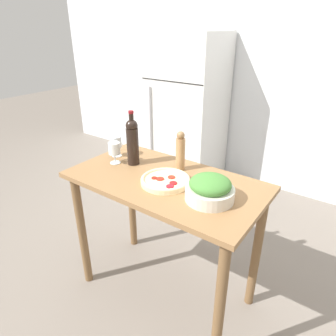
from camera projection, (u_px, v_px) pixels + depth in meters
name	position (u px, v px, depth m)	size (l,w,h in m)	color
ground_plane	(165.00, 289.00, 2.14)	(14.00, 14.00, 0.00)	slate
wall_back	(280.00, 70.00, 3.02)	(6.40, 0.08, 2.60)	silver
refrigerator	(187.00, 110.00, 3.41)	(0.76, 0.67, 1.66)	silver
prep_counter	(165.00, 202.00, 1.83)	(1.16, 0.62, 0.89)	olive
wine_bottle	(132.00, 141.00, 1.88)	(0.08, 0.08, 0.35)	black
wine_glass_near	(114.00, 149.00, 1.92)	(0.08, 0.08, 0.14)	silver
wine_glass_far	(116.00, 143.00, 2.03)	(0.08, 0.08, 0.14)	silver
pepper_mill	(180.00, 152.00, 1.82)	(0.06, 0.06, 0.25)	#AD7F51
salad_bowl	(210.00, 189.00, 1.52)	(0.25, 0.25, 0.14)	silver
homemade_pizza	(165.00, 180.00, 1.70)	(0.28, 0.28, 0.04)	beige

